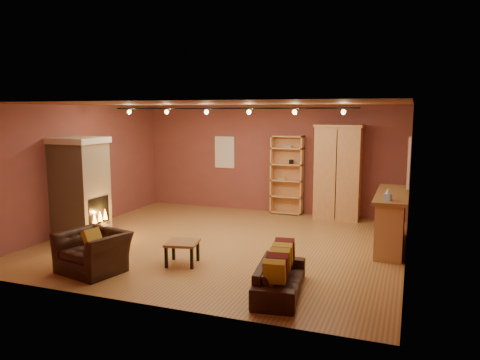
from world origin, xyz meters
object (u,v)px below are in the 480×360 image
at_px(loveseat, 280,271).
at_px(armchair, 93,245).
at_px(coffee_table, 182,245).
at_px(bookcase, 287,174).
at_px(fireplace, 81,188).
at_px(armoire, 338,172).
at_px(bar_counter, 391,220).

relative_size(loveseat, armchair, 1.39).
bearing_deg(coffee_table, bookcase, 81.86).
bearing_deg(fireplace, bookcase, 46.57).
height_order(bookcase, armoire, armoire).
xyz_separation_m(armchair, coffee_table, (1.23, 0.84, -0.11)).
distance_m(bookcase, armoire, 1.35).
bearing_deg(fireplace, coffee_table, -17.87).
distance_m(fireplace, bar_counter, 6.43).
bearing_deg(fireplace, armoire, 36.13).
height_order(loveseat, armchair, armchair).
height_order(armoire, coffee_table, armoire).
height_order(loveseat, coffee_table, loveseat).
bearing_deg(armchair, loveseat, 16.38).
distance_m(bar_counter, armchair, 5.62).
bearing_deg(armoire, coffee_table, -113.99).
bearing_deg(armchair, coffee_table, 47.74).
xyz_separation_m(fireplace, bookcase, (3.54, 3.74, -0.02)).
bearing_deg(coffee_table, armoire, 66.01).
bearing_deg(loveseat, bar_counter, -32.27).
bearing_deg(loveseat, armchair, 85.50).
height_order(fireplace, coffee_table, fireplace).
height_order(fireplace, armchair, fireplace).
bearing_deg(armoire, armchair, -121.21).
bearing_deg(coffee_table, fireplace, 162.13).
relative_size(fireplace, bar_counter, 0.94).
bearing_deg(loveseat, armoire, -7.93).
distance_m(fireplace, bookcase, 5.15).
distance_m(armchair, coffee_table, 1.49).
height_order(bar_counter, coffee_table, bar_counter).
bearing_deg(bar_counter, armoire, 123.32).
height_order(fireplace, bar_counter, fireplace).
xyz_separation_m(bookcase, armchair, (-1.90, -5.51, -0.58)).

